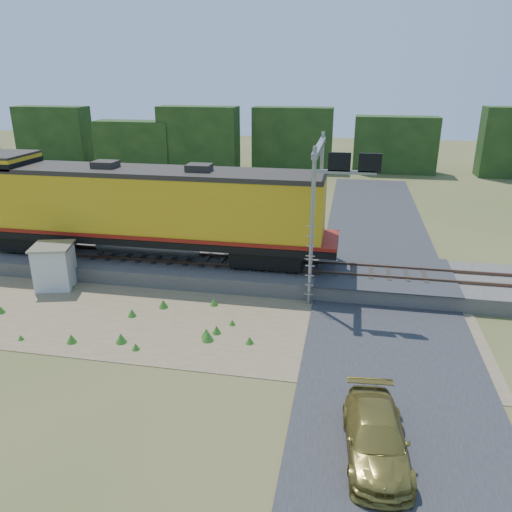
% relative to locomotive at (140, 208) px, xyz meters
% --- Properties ---
extents(ground, '(140.00, 140.00, 0.00)m').
position_rel_locomotive_xyz_m(ground, '(6.34, -6.00, -3.64)').
color(ground, '#475123').
rests_on(ground, ground).
extents(ballast, '(70.00, 5.00, 0.80)m').
position_rel_locomotive_xyz_m(ballast, '(6.34, 0.00, -3.24)').
color(ballast, slate).
rests_on(ballast, ground).
extents(rails, '(70.00, 1.54, 0.16)m').
position_rel_locomotive_xyz_m(rails, '(6.34, 0.00, -2.76)').
color(rails, brown).
rests_on(rails, ballast).
extents(dirt_shoulder, '(26.00, 8.00, 0.03)m').
position_rel_locomotive_xyz_m(dirt_shoulder, '(4.34, -5.50, -3.63)').
color(dirt_shoulder, '#8C7754').
rests_on(dirt_shoulder, ground).
extents(road, '(7.00, 66.00, 0.86)m').
position_rel_locomotive_xyz_m(road, '(13.34, -5.26, -3.55)').
color(road, '#38383A').
rests_on(road, ground).
extents(tree_line_north, '(130.00, 3.00, 6.50)m').
position_rel_locomotive_xyz_m(tree_line_north, '(6.34, 32.00, -0.57)').
color(tree_line_north, '#173312').
rests_on(tree_line_north, ground).
extents(weed_clumps, '(15.00, 6.20, 0.56)m').
position_rel_locomotive_xyz_m(weed_clumps, '(2.84, -5.90, -3.64)').
color(weed_clumps, '#357521').
rests_on(weed_clumps, ground).
extents(locomotive, '(21.07, 3.21, 5.44)m').
position_rel_locomotive_xyz_m(locomotive, '(0.00, 0.00, 0.00)').
color(locomotive, black).
rests_on(locomotive, rails).
extents(shed, '(2.40, 2.40, 2.32)m').
position_rel_locomotive_xyz_m(shed, '(-3.58, -3.20, -2.47)').
color(shed, silver).
rests_on(shed, ground).
extents(signal_gantry, '(3.02, 6.20, 7.63)m').
position_rel_locomotive_xyz_m(signal_gantry, '(10.06, -0.68, 2.04)').
color(signal_gantry, gray).
rests_on(signal_gantry, ground).
extents(car, '(2.11, 4.49, 1.27)m').
position_rel_locomotive_xyz_m(car, '(12.50, -12.67, -3.01)').
color(car, olive).
rests_on(car, ground).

